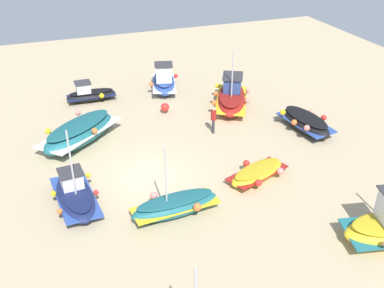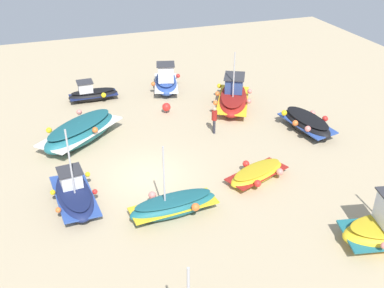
% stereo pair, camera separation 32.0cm
% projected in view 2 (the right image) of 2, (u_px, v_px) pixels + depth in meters
% --- Properties ---
extents(ground_plane, '(51.63, 51.63, 0.00)m').
position_uv_depth(ground_plane, '(147.00, 177.00, 22.29)').
color(ground_plane, tan).
extents(fishing_boat_0, '(4.92, 5.26, 1.32)m').
position_uv_depth(fishing_boat_0, '(80.00, 131.00, 25.09)').
color(fishing_boat_0, '#1E6670').
rests_on(fishing_boat_0, ground_plane).
extents(fishing_boat_1, '(1.81, 4.06, 3.55)m').
position_uv_depth(fishing_boat_1, '(174.00, 205.00, 19.48)').
color(fishing_boat_1, '#1E6670').
rests_on(fishing_boat_1, ground_plane).
extents(fishing_boat_2, '(5.18, 3.88, 3.96)m').
position_uv_depth(fishing_boat_2, '(233.00, 97.00, 29.17)').
color(fishing_boat_2, maroon).
rests_on(fishing_boat_2, ground_plane).
extents(fishing_boat_4, '(1.83, 3.32, 1.44)m').
position_uv_depth(fishing_boat_4, '(92.00, 94.00, 30.24)').
color(fishing_boat_4, black).
rests_on(fishing_boat_4, ground_plane).
extents(fishing_boat_6, '(4.06, 2.24, 1.11)m').
position_uv_depth(fishing_boat_6, '(307.00, 123.00, 26.30)').
color(fishing_boat_6, black).
rests_on(fishing_boat_6, ground_plane).
extents(fishing_boat_7, '(2.36, 3.59, 0.70)m').
position_uv_depth(fishing_boat_7, '(257.00, 173.00, 21.94)').
color(fishing_boat_7, gold).
rests_on(fishing_boat_7, ground_plane).
extents(fishing_boat_8, '(4.07, 2.04, 3.99)m').
position_uv_depth(fishing_boat_8, '(74.00, 194.00, 20.17)').
color(fishing_boat_8, navy).
rests_on(fishing_boat_8, ground_plane).
extents(fishing_boat_9, '(4.12, 2.52, 2.22)m').
position_uv_depth(fishing_boat_9, '(166.00, 81.00, 31.57)').
color(fishing_boat_9, '#2D4C9E').
rests_on(fishing_boat_9, ground_plane).
extents(person_walking, '(0.32, 0.32, 1.64)m').
position_uv_depth(person_walking, '(214.00, 118.00, 25.90)').
color(person_walking, '#2D2D38').
rests_on(person_walking, ground_plane).
extents(mooring_buoy_0, '(0.54, 0.54, 0.70)m').
position_uv_depth(mooring_buoy_0, '(166.00, 107.00, 28.48)').
color(mooring_buoy_0, '#3F3F42').
rests_on(mooring_buoy_0, ground_plane).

